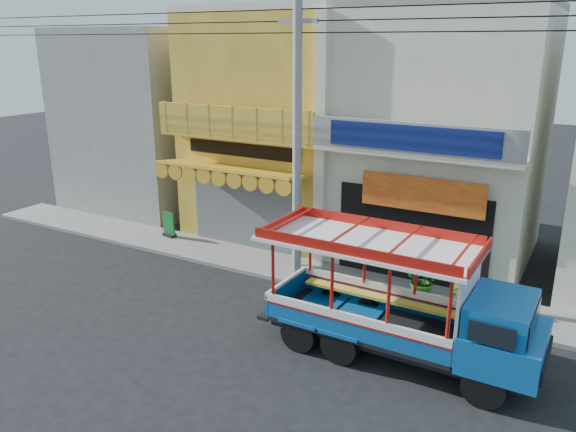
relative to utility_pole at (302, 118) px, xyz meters
The scene contains 12 objects.
ground 6.08m from the utility_pole, 75.53° to the right, with size 90.00×90.00×0.00m, color black.
sidewalk 5.09m from the utility_pole, 39.41° to the left, with size 30.00×2.00×0.12m, color slate.
shophouse_left 5.70m from the utility_pole, 124.03° to the left, with size 6.00×7.50×8.24m.
shophouse_right 5.54m from the utility_pole, 58.56° to the left, with size 6.00×6.75×8.24m.
party_pilaster 1.87m from the utility_pole, 95.46° to the left, with size 0.35×0.30×8.00m, color beige.
filler_building_left 11.25m from the utility_pole, 155.15° to the left, with size 6.00×6.00×7.60m, color gray.
utility_pole is the anchor object (origin of this frame).
songthaew_truck 6.28m from the utility_pole, 31.35° to the right, with size 6.43×2.26×2.98m.
green_sign 7.71m from the utility_pole, behind, with size 0.61×0.37×0.94m.
potted_plant_a 5.70m from the utility_pole, ahead, with size 0.96×0.84×1.07m, color #275B1A.
potted_plant_b 6.43m from the utility_pole, ahead, with size 0.51×0.41×0.92m, color #275B1A.
potted_plant_c 7.01m from the utility_pole, ahead, with size 0.47×0.47×0.85m, color #275B1A.
Camera 1 is at (6.59, -10.65, 7.09)m, focal length 35.00 mm.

